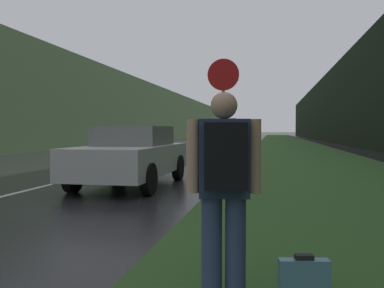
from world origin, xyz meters
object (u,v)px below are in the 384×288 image
Objects in this scene: stop_sign at (223,109)px; hitchhiker_with_backpack at (224,183)px; suitcase at (304,282)px; car_passing_far at (233,138)px; delivery_truck at (232,128)px; car_passing_near at (132,155)px.

hitchhiker_with_backpack is (0.74, -6.16, -0.91)m from stop_sign.
car_passing_far reaches higher than suitcase.
hitchhiker_with_backpack is at bearing -178.26° from suitcase.
delivery_truck is at bearing 85.53° from hitchhiker_with_backpack.
car_passing_near is 0.95× the size of car_passing_far.
car_passing_far is at bearing 94.91° from stop_sign.
car_passing_far is (-0.00, 26.65, -0.03)m from car_passing_near.
delivery_truck is (-4.13, 41.90, 1.17)m from car_passing_far.
delivery_truck is (-6.45, 68.88, 0.02)m from stop_sign.
car_passing_near is 68.69m from delivery_truck.
suitcase is at bearing 119.98° from car_passing_near.
stop_sign is 7.43× the size of suitcase.
car_passing_far is at bearing -84.37° from delivery_truck.
delivery_truck reaches higher than hitchhiker_with_backpack.
car_passing_near is at bearing 110.04° from suitcase.
hitchhiker_with_backpack is 0.38× the size of car_passing_near.
car_passing_far is at bearing -90.00° from car_passing_near.
suitcase is at bearing -77.37° from stop_sign.
hitchhiker_with_backpack is 0.36× the size of car_passing_far.
stop_sign is 0.37× the size of delivery_truck.
delivery_truck is (-7.19, 75.04, 0.93)m from hitchhiker_with_backpack.
stop_sign is 2.60m from car_passing_near.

